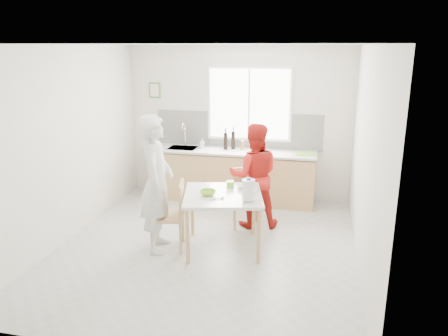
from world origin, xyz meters
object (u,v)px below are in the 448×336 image
object	(u,v)px
wine_bottle_a	(233,140)
person_red	(254,176)
chair_left	(173,213)
chair_far	(246,195)
bowl_green	(208,193)
bowl_white	(245,186)
dining_table	(223,200)
milk_jug	(249,189)
wine_bottle_b	(226,141)
person_white	(157,184)

from	to	relation	value
wine_bottle_a	person_red	bearing A→B (deg)	-64.21
chair_left	chair_far	xyz separation A→B (m)	(0.82, 1.03, -0.03)
chair_far	bowl_green	xyz separation A→B (m)	(-0.34, -0.97, 0.33)
chair_far	bowl_green	world-z (taller)	chair_far
bowl_white	chair_left	bearing A→B (deg)	-152.79
person_red	wine_bottle_a	distance (m)	1.30
dining_table	milk_jug	world-z (taller)	milk_jug
person_red	wine_bottle_b	distance (m)	1.32
wine_bottle_a	milk_jug	bearing A→B (deg)	-73.66
chair_left	wine_bottle_b	size ratio (longest dim) A/B	3.14
milk_jug	dining_table	bearing A→B (deg)	139.09
person_red	milk_jug	distance (m)	1.10
person_red	milk_jug	world-z (taller)	person_red
bowl_green	person_white	bearing A→B (deg)	-171.35
bowl_green	bowl_white	bearing A→B (deg)	43.84
chair_left	person_red	size ratio (longest dim) A/B	0.59
person_white	wine_bottle_b	world-z (taller)	person_white
person_red	milk_jug	bearing A→B (deg)	82.49
milk_jug	bowl_green	bearing A→B (deg)	156.22
milk_jug	wine_bottle_a	size ratio (longest dim) A/B	0.90
wine_bottle_a	wine_bottle_b	world-z (taller)	wine_bottle_a
dining_table	wine_bottle_a	xyz separation A→B (m)	(-0.27, 2.02, 0.38)
chair_left	bowl_white	bearing A→B (deg)	104.33
person_white	wine_bottle_a	distance (m)	2.30
chair_left	person_white	distance (m)	0.45
person_red	wine_bottle_a	size ratio (longest dim) A/B	4.97
milk_jug	wine_bottle_b	distance (m)	2.32
bowl_white	wine_bottle_b	bearing A→B (deg)	110.95
chair_far	bowl_green	distance (m)	1.08
dining_table	wine_bottle_a	size ratio (longest dim) A/B	3.82
chair_left	wine_bottle_a	xyz separation A→B (m)	(0.39, 2.18, 0.56)
person_white	bowl_green	xyz separation A→B (m)	(0.67, 0.10, -0.11)
person_red	chair_far	bearing A→B (deg)	-7.93
person_white	chair_far	bearing A→B (deg)	-56.35
person_red	bowl_white	xyz separation A→B (m)	(-0.04, -0.57, 0.02)
chair_far	person_red	distance (m)	0.33
wine_bottle_b	chair_left	bearing A→B (deg)	-96.93
chair_far	bowl_white	bearing A→B (deg)	-95.04
person_red	dining_table	bearing A→B (deg)	59.74
dining_table	person_red	bearing A→B (deg)	72.62
chair_far	bowl_white	world-z (taller)	chair_far
bowl_green	wine_bottle_b	distance (m)	2.10
chair_far	wine_bottle_b	world-z (taller)	wine_bottle_b
dining_table	chair_far	world-z (taller)	chair_far
dining_table	person_white	bearing A→B (deg)	-167.12
chair_left	bowl_white	world-z (taller)	chair_left
wine_bottle_b	chair_far	bearing A→B (deg)	-63.08
bowl_green	milk_jug	xyz separation A→B (m)	(0.56, -0.11, 0.12)
person_red	person_white	bearing A→B (deg)	30.78
bowl_green	chair_left	bearing A→B (deg)	-173.09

